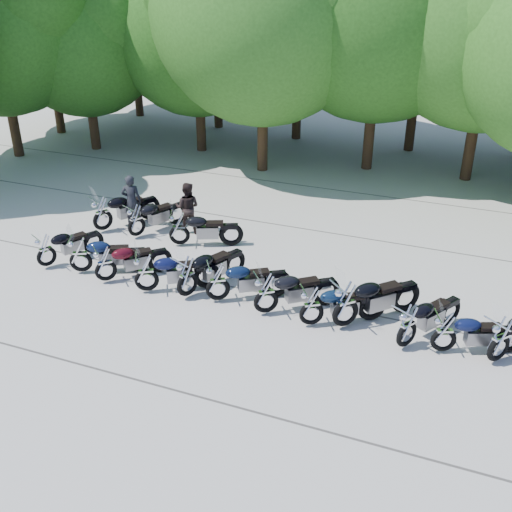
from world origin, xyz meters
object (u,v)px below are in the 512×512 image
at_px(motorcycle_8, 346,303).
at_px(motorcycle_13, 136,219).
at_px(motorcycle_2, 105,263).
at_px(rider_1, 187,208).
at_px(motorcycle_14, 179,228).
at_px(motorcycle_0, 45,249).
at_px(rider_0, 132,201).
at_px(motorcycle_12, 102,213).
at_px(motorcycle_11, 500,338).
at_px(motorcycle_1, 80,254).
at_px(motorcycle_10, 445,332).
at_px(motorcycle_4, 187,275).
at_px(motorcycle_6, 266,292).
at_px(motorcycle_3, 146,272).
at_px(motorcycle_5, 218,281).
at_px(motorcycle_9, 408,325).
at_px(motorcycle_7, 312,305).

relative_size(motorcycle_8, motorcycle_13, 1.13).
height_order(motorcycle_2, rider_1, rider_1).
distance_m(motorcycle_14, rider_1, 1.15).
height_order(motorcycle_0, motorcycle_2, motorcycle_2).
bearing_deg(rider_0, motorcycle_12, 29.88).
bearing_deg(motorcycle_11, motorcycle_14, 21.80).
bearing_deg(motorcycle_14, motorcycle_1, 122.84).
bearing_deg(motorcycle_10, motorcycle_11, -108.64).
distance_m(motorcycle_8, rider_1, 7.28).
distance_m(motorcycle_4, motorcycle_14, 3.21).
distance_m(motorcycle_4, motorcycle_6, 2.26).
bearing_deg(motorcycle_4, motorcycle_3, 32.57).
bearing_deg(motorcycle_8, motorcycle_0, 43.95).
bearing_deg(motorcycle_5, motorcycle_2, 60.16).
relative_size(motorcycle_3, motorcycle_13, 1.02).
xyz_separation_m(motorcycle_6, motorcycle_13, (-5.57, 2.83, -0.02)).
height_order(motorcycle_9, motorcycle_13, motorcycle_9).
height_order(motorcycle_1, motorcycle_12, motorcycle_12).
bearing_deg(motorcycle_4, motorcycle_13, -16.88).
relative_size(motorcycle_3, motorcycle_10, 1.10).
bearing_deg(motorcycle_9, motorcycle_14, 9.88).
height_order(motorcycle_13, motorcycle_14, motorcycle_14).
distance_m(motorcycle_0, motorcycle_5, 5.51).
bearing_deg(motorcycle_11, motorcycle_10, 41.32).
height_order(motorcycle_9, motorcycle_10, motorcycle_9).
bearing_deg(motorcycle_13, motorcycle_6, 178.16).
xyz_separation_m(motorcycle_2, motorcycle_5, (3.37, 0.20, 0.03)).
bearing_deg(motorcycle_9, motorcycle_11, -143.50).
bearing_deg(motorcycle_8, motorcycle_6, 47.16).
relative_size(motorcycle_11, motorcycle_12, 0.96).
xyz_separation_m(motorcycle_6, motorcycle_9, (3.56, -0.16, -0.02)).
distance_m(motorcycle_10, motorcycle_12, 11.59).
height_order(motorcycle_2, motorcycle_14, motorcycle_14).
xyz_separation_m(motorcycle_10, rider_0, (-10.57, 3.63, 0.31)).
distance_m(motorcycle_7, motorcycle_13, 7.41).
distance_m(motorcycle_5, motorcycle_8, 3.43).
bearing_deg(motorcycle_3, motorcycle_1, 53.31).
bearing_deg(motorcycle_12, motorcycle_13, -148.44).
height_order(motorcycle_3, rider_0, rider_0).
distance_m(motorcycle_6, motorcycle_13, 6.24).
bearing_deg(motorcycle_5, motorcycle_10, -124.74).
xyz_separation_m(motorcycle_9, motorcycle_10, (0.83, 0.12, -0.05)).
relative_size(motorcycle_2, motorcycle_3, 0.95).
height_order(motorcycle_1, motorcycle_9, motorcycle_1).
distance_m(motorcycle_5, motorcycle_14, 3.68).
bearing_deg(rider_1, motorcycle_13, 25.86).
distance_m(motorcycle_2, motorcycle_13, 3.01).
distance_m(motorcycle_3, motorcycle_10, 7.79).
height_order(motorcycle_0, motorcycle_11, motorcycle_11).
xyz_separation_m(motorcycle_8, rider_1, (-6.25, 3.72, 0.14)).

